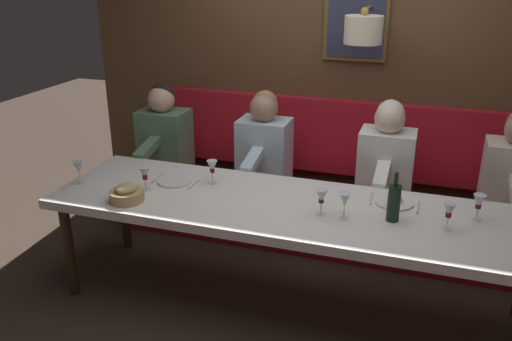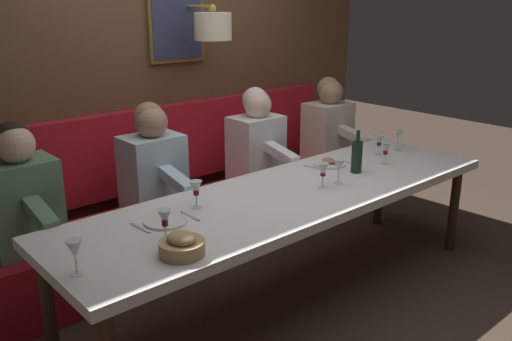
{
  "view_description": "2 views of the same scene",
  "coord_description": "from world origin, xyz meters",
  "px_view_note": "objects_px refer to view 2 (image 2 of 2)",
  "views": [
    {
      "loc": [
        -2.95,
        -0.76,
        2.15
      ],
      "look_at": [
        0.05,
        0.25,
        0.92
      ],
      "focal_mm": 37.46,
      "sensor_mm": 36.0,
      "label": 1
    },
    {
      "loc": [
        -2.24,
        2.27,
        1.9
      ],
      "look_at": [
        0.05,
        0.25,
        0.92
      ],
      "focal_mm": 37.76,
      "sensor_mm": 36.0,
      "label": 2
    }
  ],
  "objects_px": {
    "wine_glass_0": "(386,149)",
    "wine_glass_7": "(165,219)",
    "dining_table": "(290,200)",
    "wine_glass_2": "(196,189)",
    "wine_glass_4": "(399,136)",
    "diner_nearest": "(328,124)",
    "wine_glass_1": "(74,250)",
    "wine_glass_3": "(339,166)",
    "diner_near": "(257,140)",
    "wine_bottle": "(357,156)",
    "wine_glass_6": "(379,141)",
    "diner_far": "(21,193)",
    "diner_middle": "(153,164)",
    "bread_bowl": "(182,245)",
    "wine_glass_5": "(323,170)"
  },
  "relations": [
    {
      "from": "wine_glass_0",
      "to": "wine_glass_7",
      "type": "relative_size",
      "value": 1.0
    },
    {
      "from": "dining_table",
      "to": "wine_glass_2",
      "type": "distance_m",
      "value": 0.65
    },
    {
      "from": "dining_table",
      "to": "wine_glass_4",
      "type": "height_order",
      "value": "wine_glass_4"
    },
    {
      "from": "dining_table",
      "to": "diner_nearest",
      "type": "relative_size",
      "value": 3.91
    },
    {
      "from": "wine_glass_1",
      "to": "wine_glass_3",
      "type": "height_order",
      "value": "same"
    },
    {
      "from": "dining_table",
      "to": "diner_near",
      "type": "distance_m",
      "value": 1.02
    },
    {
      "from": "wine_glass_0",
      "to": "wine_bottle",
      "type": "bearing_deg",
      "value": 85.84
    },
    {
      "from": "wine_glass_1",
      "to": "diner_nearest",
      "type": "bearing_deg",
      "value": -70.25
    },
    {
      "from": "wine_glass_6",
      "to": "wine_bottle",
      "type": "height_order",
      "value": "wine_bottle"
    },
    {
      "from": "diner_far",
      "to": "diner_middle",
      "type": "bearing_deg",
      "value": -90.0
    },
    {
      "from": "diner_middle",
      "to": "diner_nearest",
      "type": "bearing_deg",
      "value": -90.0
    },
    {
      "from": "wine_glass_1",
      "to": "dining_table",
      "type": "bearing_deg",
      "value": -84.91
    },
    {
      "from": "wine_bottle",
      "to": "wine_glass_4",
      "type": "bearing_deg",
      "value": -79.17
    },
    {
      "from": "dining_table",
      "to": "bread_bowl",
      "type": "relative_size",
      "value": 14.06
    },
    {
      "from": "wine_glass_7",
      "to": "wine_bottle",
      "type": "distance_m",
      "value": 1.6
    },
    {
      "from": "diner_middle",
      "to": "wine_glass_6",
      "type": "height_order",
      "value": "diner_middle"
    },
    {
      "from": "wine_glass_1",
      "to": "wine_glass_2",
      "type": "bearing_deg",
      "value": -70.79
    },
    {
      "from": "wine_glass_1",
      "to": "wine_glass_6",
      "type": "height_order",
      "value": "same"
    },
    {
      "from": "wine_glass_7",
      "to": "wine_glass_2",
      "type": "bearing_deg",
      "value": -55.43
    },
    {
      "from": "diner_near",
      "to": "wine_glass_6",
      "type": "relative_size",
      "value": 4.82
    },
    {
      "from": "diner_middle",
      "to": "wine_glass_1",
      "type": "xyz_separation_m",
      "value": [
        -1.01,
        1.0,
        0.04
      ]
    },
    {
      "from": "wine_glass_1",
      "to": "diner_near",
      "type": "bearing_deg",
      "value": -62.6
    },
    {
      "from": "diner_middle",
      "to": "bread_bowl",
      "type": "relative_size",
      "value": 3.6
    },
    {
      "from": "diner_far",
      "to": "wine_glass_0",
      "type": "distance_m",
      "value": 2.45
    },
    {
      "from": "diner_nearest",
      "to": "diner_middle",
      "type": "height_order",
      "value": "same"
    },
    {
      "from": "diner_far",
      "to": "wine_glass_4",
      "type": "distance_m",
      "value": 2.77
    },
    {
      "from": "dining_table",
      "to": "wine_glass_5",
      "type": "distance_m",
      "value": 0.28
    },
    {
      "from": "dining_table",
      "to": "wine_glass_0",
      "type": "bearing_deg",
      "value": -92.68
    },
    {
      "from": "bread_bowl",
      "to": "wine_glass_3",
      "type": "bearing_deg",
      "value": -82.16
    },
    {
      "from": "diner_middle",
      "to": "wine_glass_2",
      "type": "distance_m",
      "value": 0.73
    },
    {
      "from": "wine_glass_2",
      "to": "wine_glass_0",
      "type": "bearing_deg",
      "value": -97.91
    },
    {
      "from": "wine_glass_1",
      "to": "wine_glass_4",
      "type": "bearing_deg",
      "value": -85.03
    },
    {
      "from": "diner_near",
      "to": "diner_middle",
      "type": "relative_size",
      "value": 1.0
    },
    {
      "from": "diner_nearest",
      "to": "wine_glass_2",
      "type": "bearing_deg",
      "value": 109.98
    },
    {
      "from": "diner_nearest",
      "to": "wine_glass_5",
      "type": "bearing_deg",
      "value": 129.89
    },
    {
      "from": "wine_bottle",
      "to": "wine_glass_0",
      "type": "bearing_deg",
      "value": -94.16
    },
    {
      "from": "diner_middle",
      "to": "wine_glass_3",
      "type": "distance_m",
      "value": 1.27
    },
    {
      "from": "diner_near",
      "to": "wine_glass_1",
      "type": "distance_m",
      "value": 2.2
    },
    {
      "from": "wine_glass_6",
      "to": "wine_bottle",
      "type": "distance_m",
      "value": 0.49
    },
    {
      "from": "wine_glass_4",
      "to": "diner_nearest",
      "type": "bearing_deg",
      "value": -3.07
    },
    {
      "from": "diner_near",
      "to": "wine_glass_4",
      "type": "xyz_separation_m",
      "value": [
        -0.77,
        -0.83,
        0.04
      ]
    },
    {
      "from": "diner_middle",
      "to": "wine_glass_3",
      "type": "bearing_deg",
      "value": -140.31
    },
    {
      "from": "wine_glass_1",
      "to": "wine_bottle",
      "type": "distance_m",
      "value": 2.08
    },
    {
      "from": "dining_table",
      "to": "wine_glass_4",
      "type": "relative_size",
      "value": 18.86
    },
    {
      "from": "wine_glass_0",
      "to": "wine_bottle",
      "type": "xyz_separation_m",
      "value": [
        0.02,
        0.3,
        0.0
      ]
    },
    {
      "from": "diner_far",
      "to": "bread_bowl",
      "type": "distance_m",
      "value": 1.21
    },
    {
      "from": "diner_far",
      "to": "wine_glass_0",
      "type": "xyz_separation_m",
      "value": [
        -0.93,
        -2.27,
        0.04
      ]
    },
    {
      "from": "dining_table",
      "to": "diner_near",
      "type": "xyz_separation_m",
      "value": [
        0.88,
        -0.49,
        0.13
      ]
    },
    {
      "from": "diner_far",
      "to": "wine_glass_7",
      "type": "distance_m",
      "value": 1.04
    },
    {
      "from": "dining_table",
      "to": "diner_nearest",
      "type": "height_order",
      "value": "diner_nearest"
    }
  ]
}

